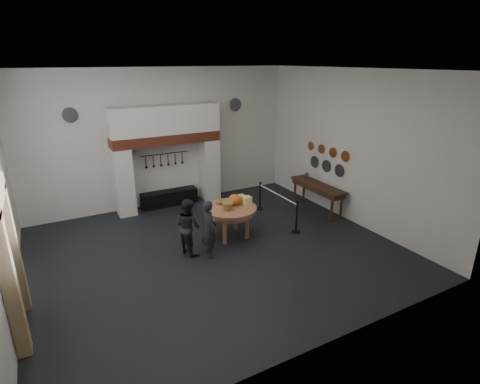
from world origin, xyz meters
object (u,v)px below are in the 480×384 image
visitor_far (188,226)px  barrier_post_near (297,218)px  side_table (318,185)px  iron_range (170,198)px  barrier_post_far (260,196)px  work_table (230,208)px  visitor_near (209,229)px

visitor_far → barrier_post_near: 3.17m
side_table → visitor_far: bearing=-171.7°
iron_range → barrier_post_far: bearing=-36.1°
visitor_far → work_table: bearing=-93.7°
iron_range → visitor_near: bearing=-93.4°
work_table → barrier_post_far: bearing=36.5°
iron_range → visitor_far: visitor_far is taller
work_table → visitor_far: size_ratio=1.00×
work_table → barrier_post_near: size_ratio=1.63×
work_table → visitor_near: size_ratio=0.98×
iron_range → barrier_post_near: 4.58m
work_table → visitor_near: (-0.96, -0.73, -0.09)m
work_table → barrier_post_near: bearing=-21.1°
work_table → visitor_near: 1.22m
barrier_post_near → iron_range: bearing=123.2°
barrier_post_near → barrier_post_far: (0.00, 2.00, 0.00)m
iron_range → visitor_far: 3.57m
iron_range → side_table: (4.10, -2.78, 0.62)m
iron_range → visitor_near: (-0.23, -3.88, 0.50)m
visitor_near → visitor_far: (-0.40, 0.40, -0.01)m
iron_range → work_table: (0.73, -3.14, 0.59)m
visitor_far → side_table: 4.79m
visitor_far → visitor_near: bearing=-152.5°
visitor_near → visitor_far: bearing=48.9°
visitor_far → barrier_post_near: bearing=-113.8°
side_table → barrier_post_near: size_ratio=2.44×
barrier_post_near → barrier_post_far: same height
visitor_far → barrier_post_far: visitor_far is taller
barrier_post_near → barrier_post_far: bearing=90.0°
work_table → visitor_near: bearing=-142.7°
visitor_far → barrier_post_near: visitor_far is taller
barrier_post_far → barrier_post_near: bearing=-90.0°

